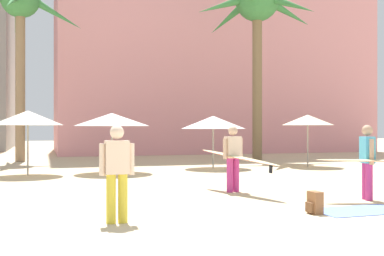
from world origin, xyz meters
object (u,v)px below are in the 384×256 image
at_px(palm_tree_left, 20,13).
at_px(cafe_umbrella_2, 308,120).
at_px(backpack, 315,203).
at_px(person_near_right, 370,160).
at_px(cafe_umbrella_0, 112,120).
at_px(beach_towel, 360,211).
at_px(cafe_umbrella_5, 28,118).
at_px(person_far_left, 235,156).
at_px(cafe_umbrella_1, 213,122).
at_px(palm_tree_far_left, 257,11).
at_px(person_mid_right, 117,169).

relative_size(palm_tree_left, cafe_umbrella_2, 4.06).
distance_m(backpack, person_near_right, 2.47).
relative_size(cafe_umbrella_0, person_near_right, 1.05).
bearing_deg(beach_towel, backpack, -179.15).
height_order(cafe_umbrella_0, cafe_umbrella_5, cafe_umbrella_5).
height_order(cafe_umbrella_2, backpack, cafe_umbrella_2).
relative_size(cafe_umbrella_5, person_near_right, 0.93).
height_order(cafe_umbrella_5, person_near_right, cafe_umbrella_5).
relative_size(cafe_umbrella_2, person_far_left, 0.73).
bearing_deg(person_far_left, cafe_umbrella_0, 3.51).
distance_m(palm_tree_left, backpack, 19.24).
bearing_deg(cafe_umbrella_0, person_near_right, -61.41).
xyz_separation_m(cafe_umbrella_0, person_far_left, (2.22, -6.30, -1.02)).
height_order(cafe_umbrella_1, cafe_umbrella_5, cafe_umbrella_5).
height_order(cafe_umbrella_2, beach_towel, cafe_umbrella_2).
bearing_deg(cafe_umbrella_0, cafe_umbrella_5, -178.34).
distance_m(cafe_umbrella_1, person_far_left, 7.51).
xyz_separation_m(palm_tree_far_left, backpack, (-5.54, -14.65, -7.42)).
distance_m(cafe_umbrella_5, beach_towel, 11.60).
distance_m(beach_towel, person_mid_right, 4.80).
relative_size(palm_tree_left, cafe_umbrella_0, 3.28).
distance_m(cafe_umbrella_1, person_mid_right, 11.62).
bearing_deg(person_far_left, person_near_right, -147.94).
relative_size(cafe_umbrella_1, beach_towel, 1.42).
xyz_separation_m(cafe_umbrella_2, beach_towel, (-4.72, -9.99, -1.96)).
xyz_separation_m(cafe_umbrella_0, person_near_right, (4.60, -8.45, -1.02)).
bearing_deg(backpack, cafe_umbrella_2, -121.85).
xyz_separation_m(palm_tree_left, person_near_right, (8.08, -15.78, -6.29)).
bearing_deg(cafe_umbrella_1, person_mid_right, -117.62).
bearing_deg(person_near_right, cafe_umbrella_5, -33.05).
bearing_deg(cafe_umbrella_1, person_far_left, -105.37).
xyz_separation_m(palm_tree_left, beach_towel, (7.02, -16.87, -7.20)).
bearing_deg(cafe_umbrella_1, cafe_umbrella_2, -6.17).
bearing_deg(cafe_umbrella_2, cafe_umbrella_1, 173.83).
relative_size(cafe_umbrella_5, person_mid_right, 1.44).
height_order(palm_tree_far_left, person_near_right, palm_tree_far_left).
bearing_deg(cafe_umbrella_0, cafe_umbrella_1, 11.94).
bearing_deg(cafe_umbrella_5, palm_tree_far_left, 25.33).
relative_size(cafe_umbrella_1, person_near_right, 1.02).
height_order(cafe_umbrella_1, backpack, cafe_umbrella_1).
bearing_deg(person_near_right, palm_tree_left, -47.76).
distance_m(backpack, person_mid_right, 3.76).
distance_m(cafe_umbrella_0, cafe_umbrella_1, 4.29).
distance_m(palm_tree_far_left, backpack, 17.33).
height_order(cafe_umbrella_0, backpack, cafe_umbrella_0).
bearing_deg(beach_towel, cafe_umbrella_5, 124.16).
xyz_separation_m(palm_tree_left, cafe_umbrella_1, (7.67, -6.44, -5.35)).
bearing_deg(person_mid_right, person_near_right, -82.41).
bearing_deg(palm_tree_left, cafe_umbrella_2, -30.39).
relative_size(palm_tree_left, person_near_right, 3.46).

